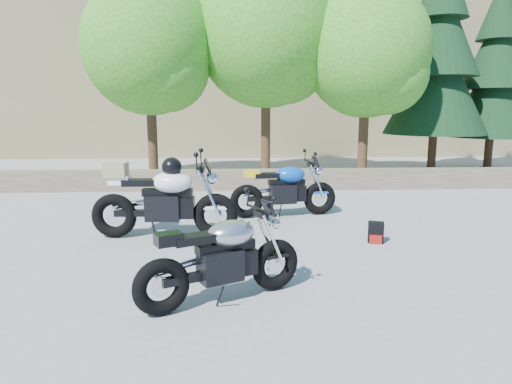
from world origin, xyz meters
TOP-DOWN VIEW (x-y plane):
  - ground at (0.00, 0.00)m, footprint 90.00×90.00m
  - stone_wall at (0.00, 5.50)m, footprint 22.00×0.55m
  - hillside at (3.00, 28.00)m, footprint 80.00×30.00m
  - tree_decid_left at (-2.39, 7.14)m, footprint 3.67×3.67m
  - tree_decid_mid at (0.91, 7.54)m, footprint 4.08×4.08m
  - tree_decid_right at (3.71, 6.94)m, footprint 3.54×3.54m
  - conifer_near at (6.20, 8.20)m, footprint 3.17×3.17m
  - conifer_far at (8.40, 8.80)m, footprint 2.82×2.82m
  - silver_bike at (-0.27, -1.46)m, footprint 1.80×1.01m
  - white_bike at (-1.28, 1.08)m, footprint 2.36×0.75m
  - blue_bike at (0.82, 2.47)m, footprint 2.10×0.66m
  - backpack at (2.05, 0.64)m, footprint 0.27×0.25m

SIDE VIEW (x-z plane):
  - ground at x=0.00m, z-range 0.00..0.00m
  - backpack at x=2.05m, z-range -0.01..0.32m
  - stone_wall at x=0.00m, z-range 0.00..0.50m
  - silver_bike at x=-0.27m, z-range -0.01..0.96m
  - blue_bike at x=0.82m, z-range -0.01..1.04m
  - white_bike at x=-1.28m, z-range -0.01..1.29m
  - conifer_far at x=8.40m, z-range 0.13..6.41m
  - tree_decid_right at x=3.71m, z-range 0.79..6.20m
  - tree_decid_left at x=-2.39m, z-range 0.83..6.44m
  - conifer_near at x=6.20m, z-range 0.15..7.21m
  - tree_decid_mid at x=0.91m, z-range 0.92..7.16m
  - hillside at x=3.00m, z-range 0.00..15.00m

